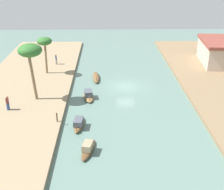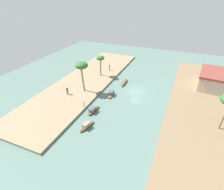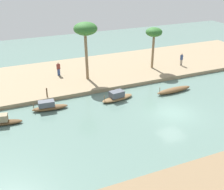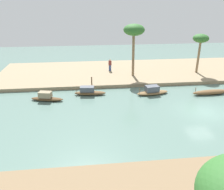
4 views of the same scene
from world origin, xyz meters
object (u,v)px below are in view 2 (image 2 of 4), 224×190
person_on_near_bank (110,68)px  sampan_with_tall_canopy (93,110)px  sampan_open_hull (111,94)px  person_by_mooring (67,91)px  sampan_downstream_large (124,82)px  mooring_post (84,104)px  palm_tree_left_near (100,59)px  riverside_building (213,79)px  sampan_foreground (87,126)px  palm_tree_left_far (82,66)px

person_on_near_bank → sampan_with_tall_canopy: bearing=-179.6°
sampan_open_hull → person_by_mooring: size_ratio=2.24×
sampan_downstream_large → mooring_post: 14.18m
palm_tree_left_near → riverside_building: bearing=98.7°
person_on_near_bank → palm_tree_left_near: size_ratio=0.32×
sampan_downstream_large → riverside_building: 21.00m
palm_tree_left_near → sampan_open_hull: bearing=38.4°
sampan_foreground → mooring_post: (-5.04, -3.50, 0.55)m
mooring_post → palm_tree_left_far: 8.71m
sampan_downstream_large → person_by_mooring: 14.50m
sampan_foreground → person_on_near_bank: size_ratio=2.12×
mooring_post → sampan_open_hull: bearing=156.7°
sampan_downstream_large → sampan_with_tall_canopy: 14.13m
sampan_downstream_large → mooring_post: bearing=-19.1°
sampan_downstream_large → palm_tree_left_near: bearing=-105.6°
sampan_with_tall_canopy → palm_tree_left_near: (-15.60, -5.93, 4.69)m
sampan_downstream_large → riverside_building: riverside_building is taller
palm_tree_left_far → mooring_post: bearing=31.0°
sampan_open_hull → person_on_near_bank: (-12.49, -5.79, 0.83)m
riverside_building → person_on_near_bank: bearing=-84.8°
riverside_building → palm_tree_left_near: bearing=-76.2°
person_on_near_bank → person_by_mooring: (16.47, -3.11, -0.01)m
sampan_foreground → palm_tree_left_near: size_ratio=0.67×
sampan_downstream_large → person_on_near_bank: (-5.72, -6.58, 0.93)m
sampan_open_hull → palm_tree_left_far: (1.07, -6.46, 6.00)m
sampan_open_hull → person_by_mooring: bearing=-74.1°
person_on_near_bank → sampan_open_hull: bearing=-169.4°
person_on_near_bank → palm_tree_left_far: 14.52m
person_by_mooring → mooring_post: bearing=61.4°
sampan_downstream_large → person_on_near_bank: size_ratio=2.68×
person_by_mooring → sampan_downstream_large: bearing=135.4°
sampan_foreground → riverside_building: riverside_building is taller
sampan_open_hull → palm_tree_left_near: bearing=-149.9°
sampan_foreground → mooring_post: bearing=-132.7°
person_by_mooring → palm_tree_left_near: 13.10m
sampan_foreground → palm_tree_left_near: bearing=-148.1°
person_by_mooring → person_on_near_bank: bearing=166.8°
person_by_mooring → riverside_building: 34.06m
sampan_with_tall_canopy → sampan_downstream_large: bearing=179.4°
sampan_downstream_large → sampan_with_tall_canopy: (14.05, -1.44, 0.13)m
palm_tree_left_near → person_on_near_bank: bearing=169.3°
sampan_downstream_large → person_by_mooring: bearing=-45.8°
sampan_downstream_large → sampan_foreground: bearing=-4.5°
riverside_building → sampan_downstream_large: bearing=-68.9°
sampan_with_tall_canopy → palm_tree_left_near: palm_tree_left_near is taller
sampan_with_tall_canopy → person_by_mooring: person_by_mooring is taller
person_on_near_bank → person_by_mooring: person_by_mooring is taller
person_by_mooring → palm_tree_left_near: size_ratio=0.32×
sampan_downstream_large → person_by_mooring: (10.75, -9.69, 0.92)m
sampan_with_tall_canopy → person_on_near_bank: size_ratio=2.13×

